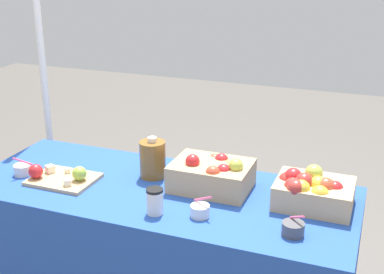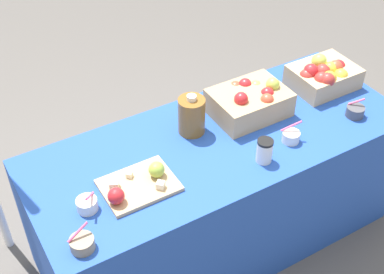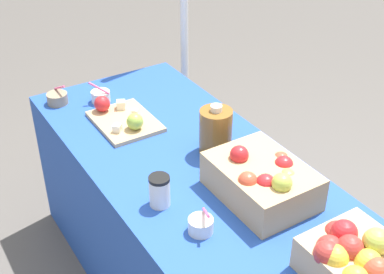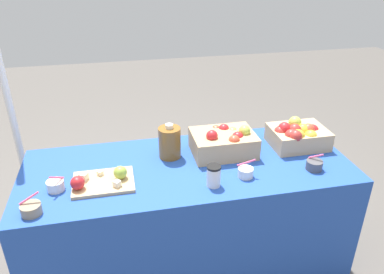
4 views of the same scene
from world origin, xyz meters
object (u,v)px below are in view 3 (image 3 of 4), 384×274
(apple_crate_middle, at_px, (262,180))
(sample_bowl_mid, at_px, (57,98))
(coffee_cup, at_px, (160,191))
(cutting_board_front, at_px, (122,118))
(apple_crate_left, at_px, (361,265))
(sample_bowl_extra, at_px, (101,96))
(cider_jug, at_px, (216,131))
(sample_bowl_far, at_px, (201,225))

(apple_crate_middle, distance_m, sample_bowl_mid, 1.13)
(coffee_cup, bearing_deg, cutting_board_front, 167.15)
(apple_crate_left, height_order, cutting_board_front, apple_crate_left)
(apple_crate_left, distance_m, sample_bowl_extra, 1.46)
(apple_crate_left, height_order, sample_bowl_extra, apple_crate_left)
(apple_crate_left, height_order, cider_jug, cider_jug)
(cutting_board_front, xyz_separation_m, coffee_cup, (0.58, -0.13, 0.03))
(sample_bowl_far, distance_m, cider_jug, 0.49)
(cider_jug, bearing_deg, apple_crate_middle, -3.89)
(apple_crate_middle, relative_size, cider_jug, 1.77)
(apple_crate_left, xyz_separation_m, coffee_cup, (-0.63, -0.32, -0.02))
(sample_bowl_far, bearing_deg, cutting_board_front, 173.68)
(sample_bowl_mid, bearing_deg, coffee_cup, 3.09)
(apple_crate_left, height_order, sample_bowl_mid, apple_crate_left)
(sample_bowl_far, xyz_separation_m, sample_bowl_extra, (-1.01, 0.08, 0.00))
(apple_crate_middle, height_order, sample_bowl_mid, apple_crate_middle)
(apple_crate_left, xyz_separation_m, sample_bowl_mid, (-1.54, -0.36, -0.05))
(apple_crate_middle, bearing_deg, cutting_board_front, -164.70)
(sample_bowl_extra, distance_m, cider_jug, 0.68)
(apple_crate_middle, height_order, coffee_cup, apple_crate_middle)
(sample_bowl_mid, bearing_deg, sample_bowl_far, 4.95)
(sample_bowl_extra, height_order, cider_jug, cider_jug)
(sample_bowl_mid, bearing_deg, cutting_board_front, 28.95)
(apple_crate_left, bearing_deg, sample_bowl_far, -148.23)
(sample_bowl_mid, bearing_deg, cider_jug, 28.96)
(cutting_board_front, relative_size, coffee_cup, 2.73)
(sample_bowl_extra, xyz_separation_m, cider_jug, (0.64, 0.22, 0.07))
(sample_bowl_far, bearing_deg, sample_bowl_extra, 175.22)
(sample_bowl_mid, distance_m, cider_jug, 0.84)
(sample_bowl_far, bearing_deg, coffee_cup, -166.59)
(cutting_board_front, bearing_deg, sample_bowl_far, -6.32)
(sample_bowl_extra, bearing_deg, cutting_board_front, 0.35)
(sample_bowl_mid, bearing_deg, apple_crate_middle, 19.79)
(apple_crate_left, relative_size, cider_jug, 1.61)
(cutting_board_front, xyz_separation_m, cider_jug, (0.40, 0.22, 0.07))
(apple_crate_middle, distance_m, sample_bowl_far, 0.29)
(coffee_cup, bearing_deg, apple_crate_left, 26.63)
(cider_jug, distance_m, coffee_cup, 0.40)
(coffee_cup, bearing_deg, sample_bowl_far, 13.41)
(apple_crate_middle, xyz_separation_m, coffee_cup, (-0.15, -0.33, -0.01))
(apple_crate_middle, height_order, sample_bowl_far, apple_crate_middle)
(cutting_board_front, relative_size, cider_jug, 1.52)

